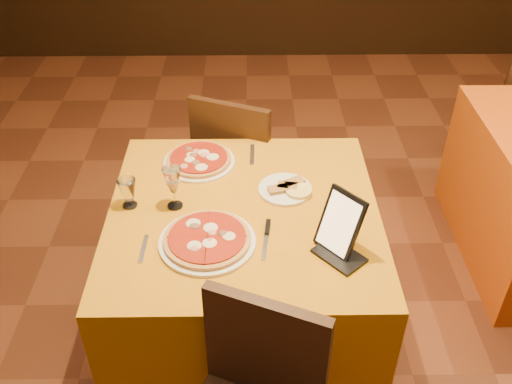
{
  "coord_description": "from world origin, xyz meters",
  "views": [
    {
      "loc": [
        -0.35,
        -1.54,
        2.21
      ],
      "look_at": [
        -0.33,
        0.24,
        0.86
      ],
      "focal_mm": 40.0,
      "sensor_mm": 36.0,
      "label": 1
    }
  ],
  "objects_px": {
    "wine_glass": "(173,188)",
    "tablet": "(340,223)",
    "chair_main_far": "(245,162)",
    "main_table": "(245,276)",
    "pizza_far": "(199,161)",
    "pizza_near": "(207,240)",
    "water_glass": "(128,193)"
  },
  "relations": [
    {
      "from": "pizza_near",
      "to": "tablet",
      "type": "xyz_separation_m",
      "value": [
        0.49,
        -0.03,
        0.1
      ]
    },
    {
      "from": "chair_main_far",
      "to": "water_glass",
      "type": "relative_size",
      "value": 7.0
    },
    {
      "from": "chair_main_far",
      "to": "wine_glass",
      "type": "relative_size",
      "value": 4.79
    },
    {
      "from": "main_table",
      "to": "chair_main_far",
      "type": "relative_size",
      "value": 1.21
    },
    {
      "from": "chair_main_far",
      "to": "wine_glass",
      "type": "xyz_separation_m",
      "value": [
        -0.28,
        -0.75,
        0.39
      ]
    },
    {
      "from": "water_glass",
      "to": "main_table",
      "type": "bearing_deg",
      "value": -4.66
    },
    {
      "from": "main_table",
      "to": "pizza_far",
      "type": "distance_m",
      "value": 0.56
    },
    {
      "from": "main_table",
      "to": "pizza_near",
      "type": "relative_size",
      "value": 2.99
    },
    {
      "from": "pizza_near",
      "to": "wine_glass",
      "type": "relative_size",
      "value": 1.94
    },
    {
      "from": "pizza_far",
      "to": "tablet",
      "type": "relative_size",
      "value": 1.32
    },
    {
      "from": "pizza_near",
      "to": "water_glass",
      "type": "xyz_separation_m",
      "value": [
        -0.33,
        0.23,
        0.05
      ]
    },
    {
      "from": "wine_glass",
      "to": "pizza_near",
      "type": "bearing_deg",
      "value": -57.5
    },
    {
      "from": "pizza_near",
      "to": "wine_glass",
      "type": "height_order",
      "value": "wine_glass"
    },
    {
      "from": "main_table",
      "to": "chair_main_far",
      "type": "distance_m",
      "value": 0.79
    },
    {
      "from": "wine_glass",
      "to": "tablet",
      "type": "distance_m",
      "value": 0.68
    },
    {
      "from": "wine_glass",
      "to": "pizza_far",
      "type": "bearing_deg",
      "value": 75.97
    },
    {
      "from": "main_table",
      "to": "pizza_near",
      "type": "distance_m",
      "value": 0.46
    },
    {
      "from": "pizza_near",
      "to": "pizza_far",
      "type": "xyz_separation_m",
      "value": [
        -0.07,
        0.54,
        0.0
      ]
    },
    {
      "from": "pizza_far",
      "to": "water_glass",
      "type": "xyz_separation_m",
      "value": [
        -0.26,
        -0.31,
        0.05
      ]
    },
    {
      "from": "tablet",
      "to": "main_table",
      "type": "bearing_deg",
      "value": -163.84
    },
    {
      "from": "wine_glass",
      "to": "tablet",
      "type": "relative_size",
      "value": 0.78
    },
    {
      "from": "chair_main_far",
      "to": "water_glass",
      "type": "height_order",
      "value": "chair_main_far"
    },
    {
      "from": "wine_glass",
      "to": "water_glass",
      "type": "height_order",
      "value": "wine_glass"
    },
    {
      "from": "main_table",
      "to": "water_glass",
      "type": "xyz_separation_m",
      "value": [
        -0.47,
        0.04,
        0.44
      ]
    },
    {
      "from": "pizza_near",
      "to": "main_table",
      "type": "bearing_deg",
      "value": 54.88
    },
    {
      "from": "chair_main_far",
      "to": "main_table",
      "type": "bearing_deg",
      "value": 112.33
    },
    {
      "from": "pizza_near",
      "to": "water_glass",
      "type": "bearing_deg",
      "value": 144.86
    },
    {
      "from": "main_table",
      "to": "wine_glass",
      "type": "height_order",
      "value": "wine_glass"
    },
    {
      "from": "wine_glass",
      "to": "tablet",
      "type": "xyz_separation_m",
      "value": [
        0.63,
        -0.26,
        0.03
      ]
    },
    {
      "from": "pizza_far",
      "to": "wine_glass",
      "type": "height_order",
      "value": "wine_glass"
    },
    {
      "from": "pizza_far",
      "to": "chair_main_far",
      "type": "bearing_deg",
      "value": 65.25
    },
    {
      "from": "pizza_far",
      "to": "wine_glass",
      "type": "relative_size",
      "value": 1.7
    }
  ]
}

